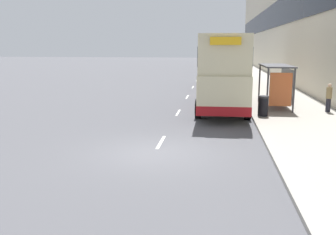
% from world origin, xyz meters
% --- Properties ---
extents(ground_plane, '(220.00, 220.00, 0.00)m').
position_xyz_m(ground_plane, '(0.00, 0.00, 0.00)').
color(ground_plane, '#515156').
extents(pavement, '(5.00, 93.00, 0.14)m').
position_xyz_m(pavement, '(6.50, 38.50, 0.07)').
color(pavement, '#A39E93').
rests_on(pavement, ground_plane).
extents(terrace_facade, '(3.10, 93.00, 16.42)m').
position_xyz_m(terrace_facade, '(10.49, 38.50, 8.21)').
color(terrace_facade, beige).
rests_on(terrace_facade, ground_plane).
extents(lane_mark_0, '(0.12, 2.00, 0.01)m').
position_xyz_m(lane_mark_0, '(0.00, 1.51, 0.01)').
color(lane_mark_0, silver).
rests_on(lane_mark_0, ground_plane).
extents(lane_mark_1, '(0.12, 2.00, 0.01)m').
position_xyz_m(lane_mark_1, '(0.00, 8.21, 0.01)').
color(lane_mark_1, silver).
rests_on(lane_mark_1, ground_plane).
extents(lane_mark_2, '(0.12, 2.00, 0.01)m').
position_xyz_m(lane_mark_2, '(0.00, 14.90, 0.01)').
color(lane_mark_2, silver).
rests_on(lane_mark_2, ground_plane).
extents(lane_mark_3, '(0.12, 2.00, 0.01)m').
position_xyz_m(lane_mark_3, '(0.00, 21.60, 0.01)').
color(lane_mark_3, silver).
rests_on(lane_mark_3, ground_plane).
extents(lane_mark_4, '(0.12, 2.00, 0.01)m').
position_xyz_m(lane_mark_4, '(0.00, 28.30, 0.01)').
color(lane_mark_4, silver).
rests_on(lane_mark_4, ground_plane).
extents(lane_mark_5, '(0.12, 2.00, 0.01)m').
position_xyz_m(lane_mark_5, '(0.00, 35.00, 0.01)').
color(lane_mark_5, silver).
rests_on(lane_mark_5, ground_plane).
extents(lane_mark_6, '(0.12, 2.00, 0.01)m').
position_xyz_m(lane_mark_6, '(0.00, 41.70, 0.01)').
color(lane_mark_6, silver).
rests_on(lane_mark_6, ground_plane).
extents(lane_mark_7, '(0.12, 2.00, 0.01)m').
position_xyz_m(lane_mark_7, '(0.00, 48.40, 0.01)').
color(lane_mark_7, silver).
rests_on(lane_mark_7, ground_plane).
extents(lane_mark_8, '(0.12, 2.00, 0.01)m').
position_xyz_m(lane_mark_8, '(0.00, 55.10, 0.01)').
color(lane_mark_8, silver).
rests_on(lane_mark_8, ground_plane).
extents(bus_shelter, '(1.60, 4.20, 2.48)m').
position_xyz_m(bus_shelter, '(5.77, 9.93, 1.88)').
color(bus_shelter, '#4C4C51').
rests_on(bus_shelter, ground_plane).
extents(double_decker_bus_near, '(2.85, 10.40, 4.30)m').
position_xyz_m(double_decker_bus_near, '(2.48, 9.87, 2.28)').
color(double_decker_bus_near, beige).
rests_on(double_decker_bus_near, ground_plane).
extents(double_decker_bus_ahead, '(2.85, 10.41, 4.30)m').
position_xyz_m(double_decker_bus_ahead, '(2.53, 22.36, 2.28)').
color(double_decker_bus_ahead, beige).
rests_on(double_decker_bus_ahead, ground_plane).
extents(car_0, '(2.05, 4.48, 1.82)m').
position_xyz_m(car_0, '(2.43, 45.57, 0.90)').
color(car_0, black).
rests_on(car_0, ground_plane).
extents(car_1, '(1.92, 3.93, 1.79)m').
position_xyz_m(car_1, '(2.02, 56.27, 0.88)').
color(car_1, silver).
rests_on(car_1, ground_plane).
extents(car_2, '(2.00, 4.45, 1.70)m').
position_xyz_m(car_2, '(2.91, 66.05, 0.84)').
color(car_2, navy).
rests_on(car_2, ground_plane).
extents(car_3, '(2.04, 4.27, 1.80)m').
position_xyz_m(car_3, '(1.93, 36.09, 0.89)').
color(car_3, '#4C5156').
rests_on(car_3, ground_plane).
extents(pedestrian_at_shelter, '(0.31, 0.31, 1.57)m').
position_xyz_m(pedestrian_at_shelter, '(8.26, 8.71, 0.94)').
color(pedestrian_at_shelter, '#23232D').
rests_on(pedestrian_at_shelter, ground_plane).
extents(pedestrian_1, '(0.34, 0.34, 1.72)m').
position_xyz_m(pedestrian_1, '(6.02, 14.47, 1.02)').
color(pedestrian_1, '#23232D').
rests_on(pedestrian_1, ground_plane).
extents(litter_bin, '(0.55, 0.55, 1.05)m').
position_xyz_m(litter_bin, '(4.55, 7.04, 0.67)').
color(litter_bin, black).
rests_on(litter_bin, ground_plane).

